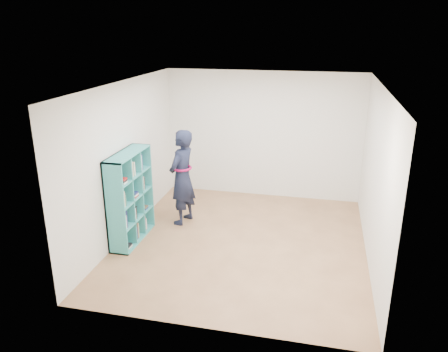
# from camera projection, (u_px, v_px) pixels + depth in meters

# --- Properties ---
(floor) EXTENTS (4.50, 4.50, 0.00)m
(floor) POSITION_uv_depth(u_px,v_px,m) (242.00, 242.00, 7.29)
(floor) COLOR brown
(floor) RESTS_ON ground
(ceiling) EXTENTS (4.50, 4.50, 0.00)m
(ceiling) POSITION_uv_depth(u_px,v_px,m) (244.00, 85.00, 6.44)
(ceiling) COLOR white
(ceiling) RESTS_ON wall_back
(wall_left) EXTENTS (0.02, 4.50, 2.60)m
(wall_left) POSITION_uv_depth(u_px,v_px,m) (125.00, 160.00, 7.29)
(wall_left) COLOR silver
(wall_left) RESTS_ON floor
(wall_right) EXTENTS (0.02, 4.50, 2.60)m
(wall_right) POSITION_uv_depth(u_px,v_px,m) (376.00, 178.00, 6.44)
(wall_right) COLOR silver
(wall_right) RESTS_ON floor
(wall_back) EXTENTS (4.00, 0.02, 2.60)m
(wall_back) POSITION_uv_depth(u_px,v_px,m) (263.00, 135.00, 8.94)
(wall_back) COLOR silver
(wall_back) RESTS_ON floor
(wall_front) EXTENTS (4.00, 0.02, 2.60)m
(wall_front) POSITION_uv_depth(u_px,v_px,m) (205.00, 230.00, 4.79)
(wall_front) COLOR silver
(wall_front) RESTS_ON floor
(bookshelf) EXTENTS (0.33, 1.14, 1.52)m
(bookshelf) POSITION_uv_depth(u_px,v_px,m) (129.00, 198.00, 7.19)
(bookshelf) COLOR teal
(bookshelf) RESTS_ON floor
(person) EXTENTS (0.55, 0.71, 1.73)m
(person) POSITION_uv_depth(u_px,v_px,m) (182.00, 177.00, 7.78)
(person) COLOR black
(person) RESTS_ON floor
(smartphone) EXTENTS (0.03, 0.09, 0.14)m
(smartphone) POSITION_uv_depth(u_px,v_px,m) (178.00, 169.00, 7.88)
(smartphone) COLOR silver
(smartphone) RESTS_ON person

